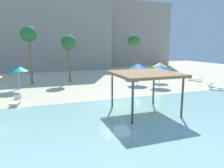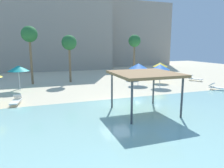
# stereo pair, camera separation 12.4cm
# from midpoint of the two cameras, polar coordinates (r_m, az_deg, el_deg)

# --- Properties ---
(ground_plane) EXTENTS (80.00, 80.00, 0.00)m
(ground_plane) POSITION_cam_midpoint_polar(r_m,az_deg,el_deg) (16.88, 1.06, -5.57)
(ground_plane) COLOR beige
(lagoon_water) EXTENTS (44.00, 13.50, 0.04)m
(lagoon_water) POSITION_cam_midpoint_polar(r_m,az_deg,el_deg) (12.37, 9.89, -11.72)
(lagoon_water) COLOR #99D1C6
(lagoon_water) RESTS_ON ground
(shade_pavilion) EXTENTS (4.25, 4.25, 2.87)m
(shade_pavilion) POSITION_cam_midpoint_polar(r_m,az_deg,el_deg) (14.36, 8.92, 2.48)
(shade_pavilion) COLOR #42474C
(shade_pavilion) RESTS_ON ground
(beach_umbrella_teal_0) EXTENTS (2.16, 2.16, 2.67)m
(beach_umbrella_teal_0) POSITION_cam_midpoint_polar(r_m,az_deg,el_deg) (23.60, -24.69, 3.94)
(beach_umbrella_teal_0) COLOR silver
(beach_umbrella_teal_0) RESTS_ON ground
(beach_umbrella_blue_1) EXTENTS (2.28, 2.28, 2.58)m
(beach_umbrella_blue_1) POSITION_cam_midpoint_polar(r_m,az_deg,el_deg) (25.41, 7.06, 4.96)
(beach_umbrella_blue_1) COLOR silver
(beach_umbrella_blue_1) RESTS_ON ground
(beach_umbrella_blue_3) EXTENTS (2.18, 2.18, 2.59)m
(beach_umbrella_blue_3) POSITION_cam_midpoint_polar(r_m,az_deg,el_deg) (24.32, 12.97, 4.58)
(beach_umbrella_blue_3) COLOR silver
(beach_umbrella_blue_3) RESTS_ON ground
(beach_umbrella_yellow_4) EXTENTS (1.94, 1.94, 2.55)m
(beach_umbrella_yellow_4) POSITION_cam_midpoint_polar(r_m,az_deg,el_deg) (27.61, 12.90, 5.23)
(beach_umbrella_yellow_4) COLOR silver
(beach_umbrella_yellow_4) RESTS_ON ground
(lounge_chair_0) EXTENTS (0.83, 1.96, 0.74)m
(lounge_chair_0) POSITION_cam_midpoint_polar(r_m,az_deg,el_deg) (18.46, -25.15, -4.12)
(lounge_chair_0) COLOR white
(lounge_chair_0) RESTS_ON ground
(lounge_chair_1) EXTENTS (1.40, 1.96, 0.74)m
(lounge_chair_1) POSITION_cam_midpoint_polar(r_m,az_deg,el_deg) (24.83, 26.74, -0.72)
(lounge_chair_1) COLOR white
(lounge_chair_1) RESTS_ON ground
(lounge_chair_2) EXTENTS (1.30, 1.98, 0.74)m
(lounge_chair_2) POSITION_cam_midpoint_polar(r_m,az_deg,el_deg) (30.32, 21.52, 1.50)
(lounge_chair_2) COLOR white
(lounge_chair_2) RESTS_ON ground
(palm_tree_1) EXTENTS (1.90, 1.90, 7.01)m
(palm_tree_1) POSITION_cam_midpoint_polar(r_m,az_deg,el_deg) (27.04, -22.12, 12.26)
(palm_tree_1) COLOR brown
(palm_tree_1) RESTS_ON ground
(palm_tree_2) EXTENTS (1.90, 1.90, 6.05)m
(palm_tree_2) POSITION_cam_midpoint_polar(r_m,az_deg,el_deg) (27.21, -12.01, 10.85)
(palm_tree_2) COLOR brown
(palm_tree_2) RESTS_ON ground
(palm_tree_3) EXTENTS (1.90, 1.90, 6.41)m
(palm_tree_3) POSITION_cam_midpoint_polar(r_m,az_deg,el_deg) (32.99, 5.93, 11.49)
(palm_tree_3) COLOR brown
(palm_tree_3) RESTS_ON ground
(hotel_block_0) EXTENTS (23.62, 10.97, 17.77)m
(hotel_block_0) POSITION_cam_midpoint_polar(r_m,az_deg,el_deg) (45.27, -17.43, 15.33)
(hotel_block_0) COLOR #9E9384
(hotel_block_0) RESTS_ON ground
(hotel_block_1) EXTENTS (23.72, 11.27, 14.77)m
(hotel_block_1) POSITION_cam_midpoint_polar(r_m,az_deg,el_deg) (53.25, 1.20, 13.37)
(hotel_block_1) COLOR #9E9384
(hotel_block_1) RESTS_ON ground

